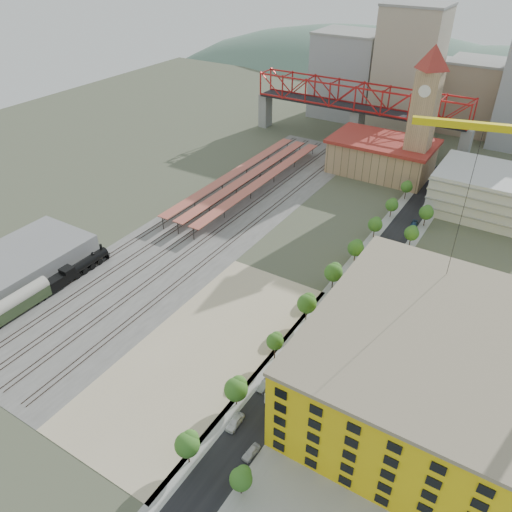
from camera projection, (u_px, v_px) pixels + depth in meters
The scene contains 31 objects.
ground at pixel (288, 285), 131.62m from camera, with size 400.00×400.00×0.00m, color #474C38.
ballast_strip at pixel (216, 221), 159.86m from camera, with size 36.00×165.00×0.06m, color #605E59.
dirt_lot at pixel (204, 351), 111.06m from camera, with size 28.00×67.00×0.06m, color tan.
street_asphalt at pixel (366, 275), 135.18m from camera, with size 12.00×170.00×0.06m, color black.
sidewalk_west at pixel (347, 269), 137.60m from camera, with size 3.00×170.00×0.04m, color gray.
sidewalk_east at pixel (385, 282), 132.76m from camera, with size 3.00×170.00×0.04m, color gray.
construction_pad at pixel (440, 409), 97.61m from camera, with size 50.00×90.00×0.06m, color gray.
rail_tracks at pixel (211, 220), 160.59m from camera, with size 26.56×160.00×0.18m.
platform_canopies at pixel (249, 176), 179.36m from camera, with size 16.00×80.00×4.12m.
station_hall at pixel (381, 156), 188.22m from camera, with size 38.00×24.00×13.10m.
clock_tower at pixel (425, 104), 168.92m from camera, with size 12.00×12.00×52.00m.
parking_garage at pixel (490, 193), 161.47m from camera, with size 34.00×26.00×14.00m, color silver.
truss_bridge at pixel (359, 100), 206.60m from camera, with size 94.00×9.60×25.60m.
construction_building at pixel (434, 369), 93.76m from camera, with size 44.60×50.60×18.80m.
warehouse at pixel (27, 257), 138.08m from camera, with size 22.00×32.00×5.00m, color gray.
street_trees at pixel (351, 295), 128.11m from camera, with size 15.40×124.40×8.00m.
skyline at pixel (463, 82), 216.54m from camera, with size 133.00×46.00×60.00m.
locomotive at pixel (78, 269), 134.04m from camera, with size 2.95×22.74×5.68m.
coach at pixel (14, 305), 119.60m from camera, with size 3.26×18.95×5.95m.
site_trailer_a at pixel (281, 384), 101.24m from camera, with size 2.61×9.93×2.72m, color silver.
site_trailer_b at pixel (294, 367), 105.27m from camera, with size 2.67×10.16×2.78m, color silver.
site_trailer_c at pixel (326, 324), 116.55m from camera, with size 2.54×9.64×2.64m, color silver.
site_trailer_d at pixel (339, 308), 121.59m from camera, with size 2.29×8.69×2.38m, color silver.
car_0 at pixel (235, 422), 94.12m from camera, with size 1.90×4.72×1.61m, color white.
car_1 at pixel (265, 385), 101.96m from camera, with size 1.48×4.26×1.40m, color gray.
car_2 at pixel (296, 345), 111.56m from camera, with size 2.59×5.61×1.56m, color black.
car_3 at pixel (344, 285), 130.60m from camera, with size 1.82×4.49×1.30m, color navy.
car_4 at pixel (251, 452), 88.85m from camera, with size 1.65×4.09×1.39m, color silver.
car_5 at pixel (314, 365), 106.64m from camera, with size 1.43×4.11×1.35m, color #9FA0A4.
car_6 at pixel (389, 260), 140.07m from camera, with size 2.35×5.11×1.42m, color black.
car_7 at pixel (414, 225), 156.51m from camera, with size 1.96×4.82×1.40m, color navy.
Camera 1 is at (48.70, -94.06, 78.94)m, focal length 35.00 mm.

